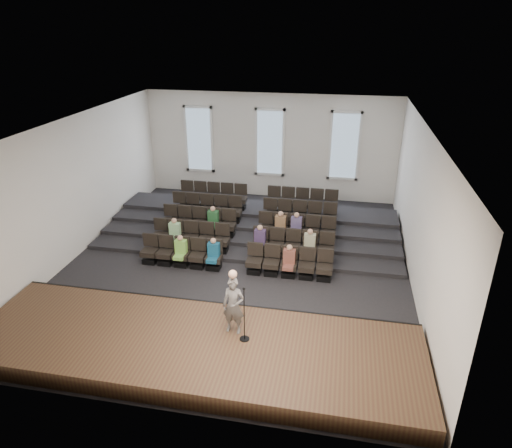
# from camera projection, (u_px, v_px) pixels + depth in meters

# --- Properties ---
(ground) EXTENTS (14.00, 14.00, 0.00)m
(ground) POSITION_uv_depth(u_px,v_px,m) (238.00, 262.00, 16.55)
(ground) COLOR black
(ground) RESTS_ON ground
(ceiling) EXTENTS (12.00, 14.00, 0.02)m
(ceiling) POSITION_uv_depth(u_px,v_px,m) (235.00, 124.00, 14.49)
(ceiling) COLOR white
(ceiling) RESTS_ON ground
(wall_back) EXTENTS (12.00, 0.04, 5.00)m
(wall_back) POSITION_uv_depth(u_px,v_px,m) (270.00, 146.00, 21.81)
(wall_back) COLOR white
(wall_back) RESTS_ON ground
(wall_front) EXTENTS (12.00, 0.04, 5.00)m
(wall_front) POSITION_uv_depth(u_px,v_px,m) (158.00, 320.00, 9.24)
(wall_front) COLOR white
(wall_front) RESTS_ON ground
(wall_left) EXTENTS (0.04, 14.00, 5.00)m
(wall_left) POSITION_uv_depth(u_px,v_px,m) (75.00, 187.00, 16.56)
(wall_left) COLOR white
(wall_left) RESTS_ON ground
(wall_right) EXTENTS (0.04, 14.00, 5.00)m
(wall_right) POSITION_uv_depth(u_px,v_px,m) (421.00, 211.00, 14.49)
(wall_right) COLOR white
(wall_right) RESTS_ON ground
(stage) EXTENTS (11.80, 3.60, 0.50)m
(stage) POSITION_uv_depth(u_px,v_px,m) (194.00, 348.00, 11.88)
(stage) COLOR #47341E
(stage) RESTS_ON ground
(stage_lip) EXTENTS (11.80, 0.06, 0.52)m
(stage_lip) POSITION_uv_depth(u_px,v_px,m) (213.00, 309.00, 13.47)
(stage_lip) COLOR black
(stage_lip) RESTS_ON ground
(risers) EXTENTS (11.80, 4.80, 0.60)m
(risers) POSITION_uv_depth(u_px,v_px,m) (255.00, 223.00, 19.31)
(risers) COLOR black
(risers) RESTS_ON ground
(seating_rows) EXTENTS (6.80, 4.70, 1.67)m
(seating_rows) POSITION_uv_depth(u_px,v_px,m) (247.00, 228.00, 17.65)
(seating_rows) COLOR black
(seating_rows) RESTS_ON ground
(windows) EXTENTS (8.44, 0.10, 3.24)m
(windows) POSITION_uv_depth(u_px,v_px,m) (270.00, 143.00, 21.66)
(windows) COLOR white
(windows) RESTS_ON wall_back
(audience) EXTENTS (5.45, 2.64, 1.10)m
(audience) POSITION_uv_depth(u_px,v_px,m) (246.00, 237.00, 16.58)
(audience) COLOR #82C64F
(audience) RESTS_ON seating_rows
(speaker) EXTENTS (0.61, 0.42, 1.60)m
(speaker) POSITION_uv_depth(u_px,v_px,m) (234.00, 306.00, 11.80)
(speaker) COLOR #5D5B58
(speaker) RESTS_ON stage
(mic_stand) EXTENTS (0.26, 0.26, 1.57)m
(mic_stand) POSITION_uv_depth(u_px,v_px,m) (244.00, 324.00, 11.62)
(mic_stand) COLOR black
(mic_stand) RESTS_ON stage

